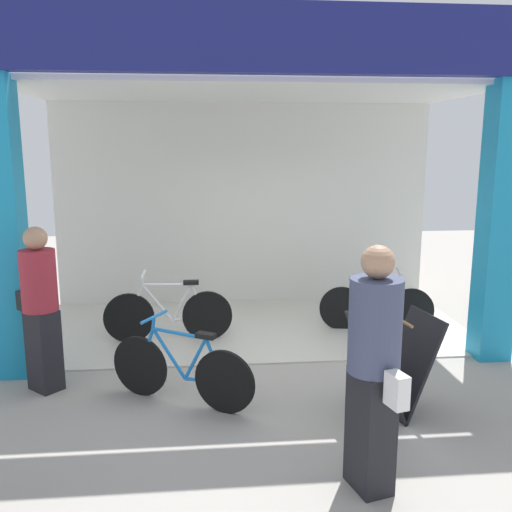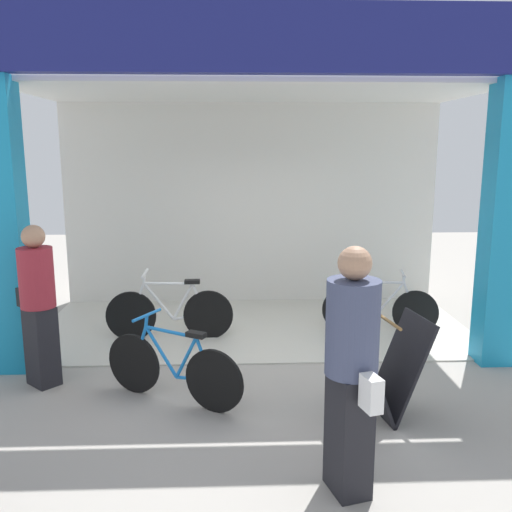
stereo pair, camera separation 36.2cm
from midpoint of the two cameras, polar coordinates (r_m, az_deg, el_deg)
name	(u,v)px [view 1 (the left image)]	position (r m, az deg, el deg)	size (l,w,h in m)	color
ground_plane	(261,365)	(6.49, -1.06, -11.20)	(19.73, 19.73, 0.00)	#9E9991
shop_facade	(251,175)	(7.50, -1.97, 8.36)	(6.06, 3.06, 3.90)	beige
bicycle_inside_0	(169,314)	(7.25, -10.45, -5.94)	(1.65, 0.45, 0.91)	black
bicycle_inside_1	(376,307)	(7.66, 10.99, -5.20)	(1.52, 0.42, 0.85)	black
bicycle_parked_0	(181,370)	(5.54, -9.65, -11.59)	(1.40, 0.80, 0.86)	black
sandwich_board_sign	(393,364)	(5.36, 12.05, -10.94)	(0.84, 0.72, 0.96)	black
pedestrian_0	(374,365)	(4.02, 9.55, -11.13)	(0.46, 0.60, 1.82)	black
pedestrian_1	(40,306)	(6.07, -23.05, -4.84)	(0.56, 0.54, 1.71)	black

